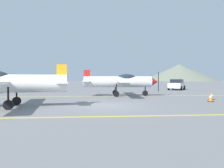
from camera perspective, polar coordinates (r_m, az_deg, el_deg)
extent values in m
plane|color=slate|center=(13.45, -2.21, -5.72)|extent=(400.00, 400.00, 0.00)
cube|color=yellow|center=(9.49, -1.00, -8.64)|extent=(80.00, 0.16, 0.01)
cube|color=yellow|center=(20.58, -3.20, -3.26)|extent=(80.00, 0.16, 0.01)
cylinder|color=white|center=(13.72, -25.72, 0.12)|extent=(6.61, 1.94, 1.06)
cube|color=white|center=(13.81, -27.27, 0.31)|extent=(2.20, 8.51, 0.15)
cube|color=white|center=(13.38, -13.20, 0.39)|extent=(1.01, 2.56, 0.10)
cube|color=#F2A519|center=(13.38, -13.21, 2.65)|extent=(0.61, 0.20, 1.15)
cylinder|color=black|center=(14.74, -24.06, -2.28)|extent=(0.10, 0.10, 0.96)
cylinder|color=black|center=(14.78, -24.04, -4.15)|extent=(0.55, 0.19, 0.54)
cylinder|color=black|center=(12.68, -25.90, -2.87)|extent=(0.10, 0.10, 0.96)
cylinder|color=black|center=(12.72, -25.88, -5.04)|extent=(0.55, 0.19, 0.54)
cylinder|color=silver|center=(20.73, 1.53, 0.61)|extent=(6.57, 1.36, 1.06)
cone|color=red|center=(21.28, 11.25, 0.61)|extent=(0.71, 0.93, 0.90)
cube|color=black|center=(21.37, 12.25, 0.60)|extent=(0.04, 0.12, 1.92)
ellipsoid|color=#1E2833|center=(20.80, 3.91, 1.48)|extent=(1.96, 0.95, 0.86)
cube|color=silver|center=(20.76, 2.59, 0.75)|extent=(1.45, 8.48, 0.15)
cube|color=silver|center=(20.74, -6.70, 0.74)|extent=(0.79, 2.52, 0.10)
cube|color=red|center=(20.74, -6.70, 2.20)|extent=(0.61, 0.14, 1.15)
cylinder|color=black|center=(21.10, 8.83, -1.13)|extent=(0.10, 0.10, 0.96)
cylinder|color=black|center=(21.12, 8.83, -2.44)|extent=(0.54, 0.14, 0.54)
cylinder|color=black|center=(19.68, 1.18, -1.29)|extent=(0.10, 0.10, 0.96)
cylinder|color=black|center=(19.71, 1.18, -2.69)|extent=(0.54, 0.14, 0.54)
cylinder|color=black|center=(21.79, 0.84, -1.04)|extent=(0.10, 0.10, 0.96)
cylinder|color=black|center=(21.81, 0.84, -2.30)|extent=(0.54, 0.14, 0.54)
cube|color=white|center=(34.13, 16.84, -0.33)|extent=(3.81, 4.60, 0.75)
cube|color=black|center=(34.27, 16.89, 0.76)|extent=(2.62, 2.88, 0.55)
cylinder|color=black|center=(32.93, 14.85, -1.03)|extent=(0.53, 0.66, 0.64)
cylinder|color=black|center=(32.60, 17.94, -1.08)|extent=(0.53, 0.66, 0.64)
cylinder|color=black|center=(35.71, 15.82, -0.86)|extent=(0.53, 0.66, 0.64)
cylinder|color=black|center=(35.40, 18.68, -0.90)|extent=(0.53, 0.66, 0.64)
cube|color=black|center=(17.25, 24.75, -4.22)|extent=(0.36, 0.36, 0.04)
cone|color=orange|center=(17.22, 24.76, -3.24)|extent=(0.29, 0.29, 0.55)
cylinder|color=white|center=(17.22, 24.76, -3.15)|extent=(0.20, 0.20, 0.08)
cube|color=black|center=(19.05, 24.94, -3.70)|extent=(0.36, 0.36, 0.04)
cone|color=orange|center=(19.03, 24.95, -2.82)|extent=(0.29, 0.29, 0.55)
cylinder|color=white|center=(19.02, 24.95, -2.74)|extent=(0.20, 0.20, 0.08)
cone|color=slate|center=(180.03, 17.51, 2.89)|extent=(60.32, 60.32, 13.55)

